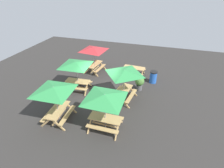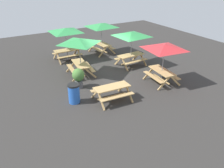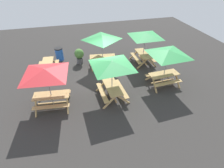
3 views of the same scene
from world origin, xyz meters
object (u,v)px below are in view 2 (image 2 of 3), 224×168
object	(u,v)px
picnic_table_5	(164,50)
picnic_table_3	(66,32)
picnic_table_0	(112,90)
picnic_table_1	(132,37)
potted_plant_0	(78,77)
picnic_table_4	(79,44)
trash_bin_blue	(74,93)
picnic_table_2	(101,27)

from	to	relation	value
picnic_table_5	picnic_table_3	bearing A→B (deg)	33.19
picnic_table_0	picnic_table_5	xyz separation A→B (m)	(0.34, -3.52, 1.43)
picnic_table_1	picnic_table_5	xyz separation A→B (m)	(-3.19, 0.05, 0.00)
potted_plant_0	picnic_table_4	bearing A→B (deg)	-28.02
picnic_table_3	trash_bin_blue	world-z (taller)	picnic_table_3
picnic_table_4	trash_bin_blue	size ratio (longest dim) A/B	2.38
picnic_table_0	picnic_table_4	xyz separation A→B (m)	(3.75, 0.01, 1.43)
trash_bin_blue	picnic_table_0	bearing A→B (deg)	-113.96
picnic_table_3	potted_plant_0	size ratio (longest dim) A/B	2.54
picnic_table_0	trash_bin_blue	distance (m)	1.88
picnic_table_4	picnic_table_0	bearing A→B (deg)	-171.89
picnic_table_4	trash_bin_blue	bearing A→B (deg)	158.31
picnic_table_1	potted_plant_0	xyz separation A→B (m)	(-1.33, 4.41, -1.34)
picnic_table_0	trash_bin_blue	xyz separation A→B (m)	(0.76, 1.71, -0.07)
picnic_table_1	picnic_table_4	xyz separation A→B (m)	(0.23, 3.58, 0.00)
picnic_table_1	picnic_table_4	size ratio (longest dim) A/B	1.21
potted_plant_0	picnic_table_3	bearing A→B (deg)	-13.95
picnic_table_0	picnic_table_2	distance (m)	7.69
picnic_table_3	trash_bin_blue	distance (m)	6.47
picnic_table_3	picnic_table_5	world-z (taller)	same
picnic_table_2	picnic_table_3	world-z (taller)	same
picnic_table_2	picnic_table_3	xyz separation A→B (m)	(-0.14, 2.86, 0.00)
picnic_table_5	picnic_table_4	bearing A→B (deg)	52.31
picnic_table_3	picnic_table_5	xyz separation A→B (m)	(-6.39, -3.23, 0.00)
picnic_table_0	potted_plant_0	xyz separation A→B (m)	(2.19, 0.84, 0.09)
trash_bin_blue	picnic_table_5	bearing A→B (deg)	-94.58
picnic_table_0	potted_plant_0	bearing A→B (deg)	-66.06
picnic_table_1	trash_bin_blue	distance (m)	6.15
picnic_table_3	picnic_table_4	bearing A→B (deg)	84.37
trash_bin_blue	picnic_table_1	bearing A→B (deg)	-62.34
picnic_table_2	potted_plant_0	world-z (taller)	picnic_table_2
picnic_table_2	potted_plant_0	distance (m)	6.29
picnic_table_4	picnic_table_3	bearing A→B (deg)	2.26
picnic_table_1	picnic_table_5	size ratio (longest dim) A/B	1.00
picnic_table_4	potted_plant_0	distance (m)	2.22
picnic_table_3	picnic_table_4	world-z (taller)	same
picnic_table_2	potted_plant_0	xyz separation A→B (m)	(-4.68, 3.99, -1.34)
picnic_table_1	picnic_table_0	bearing A→B (deg)	41.26
trash_bin_blue	potted_plant_0	world-z (taller)	potted_plant_0
picnic_table_1	picnic_table_3	size ratio (longest dim) A/B	1.00
picnic_table_2	picnic_table_3	distance (m)	2.86
picnic_table_2	trash_bin_blue	xyz separation A→B (m)	(-6.11, 4.86, -1.49)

